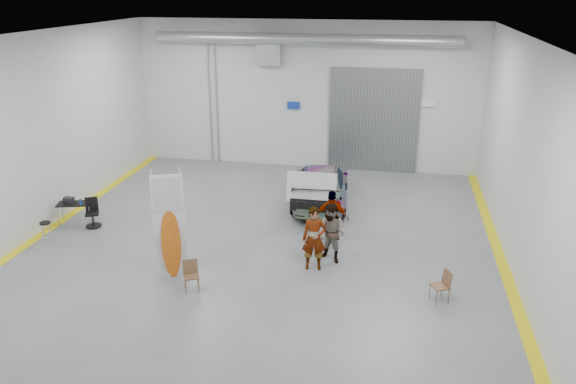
% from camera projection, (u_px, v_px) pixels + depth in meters
% --- Properties ---
extents(ground, '(16.00, 16.00, 0.00)m').
position_uv_depth(ground, '(260.00, 246.00, 16.57)').
color(ground, slate).
rests_on(ground, ground).
extents(room_shell, '(14.02, 16.18, 6.01)m').
position_uv_depth(room_shell, '(283.00, 96.00, 17.15)').
color(room_shell, silver).
rests_on(room_shell, ground).
extents(sedan_car, '(2.29, 4.81, 1.35)m').
position_uv_depth(sedan_car, '(321.00, 184.00, 19.75)').
color(sedan_car, white).
rests_on(sedan_car, ground).
extents(person_a, '(0.71, 0.52, 1.78)m').
position_uv_depth(person_a, '(314.00, 238.00, 15.00)').
color(person_a, '#976652').
rests_on(person_a, ground).
extents(person_b, '(1.03, 0.93, 1.72)m').
position_uv_depth(person_b, '(332.00, 233.00, 15.40)').
color(person_b, slate).
rests_on(person_b, ground).
extents(person_c, '(0.99, 0.43, 1.70)m').
position_uv_depth(person_c, '(332.00, 218.00, 16.39)').
color(person_c, brown).
rests_on(person_c, ground).
extents(surfboard_display, '(0.79, 0.47, 2.99)m').
position_uv_depth(surfboard_display, '(167.00, 234.00, 14.52)').
color(surfboard_display, white).
rests_on(surfboard_display, ground).
extents(folding_chair_near, '(0.49, 0.53, 0.78)m').
position_uv_depth(folding_chair_near, '(192.00, 282.00, 14.12)').
color(folding_chair_near, brown).
rests_on(folding_chair_near, ground).
extents(folding_chair_far, '(0.50, 0.62, 0.81)m').
position_uv_depth(folding_chair_far, '(439.00, 292.00, 13.63)').
color(folding_chair_far, brown).
rests_on(folding_chair_far, ground).
extents(shop_stool, '(0.33, 0.33, 0.64)m').
position_uv_depth(shop_stool, '(46.00, 232.00, 16.76)').
color(shop_stool, black).
rests_on(shop_stool, ground).
extents(work_table, '(1.19, 0.80, 0.88)m').
position_uv_depth(work_table, '(73.00, 203.00, 18.01)').
color(work_table, '#95989D').
rests_on(work_table, ground).
extents(office_chair, '(0.54, 0.57, 0.92)m').
position_uv_depth(office_chair, '(93.00, 214.00, 17.84)').
color(office_chair, black).
rests_on(office_chair, ground).
extents(trunk_lid, '(1.58, 0.96, 0.04)m').
position_uv_depth(trunk_lid, '(312.00, 185.00, 17.59)').
color(trunk_lid, silver).
rests_on(trunk_lid, sedan_car).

